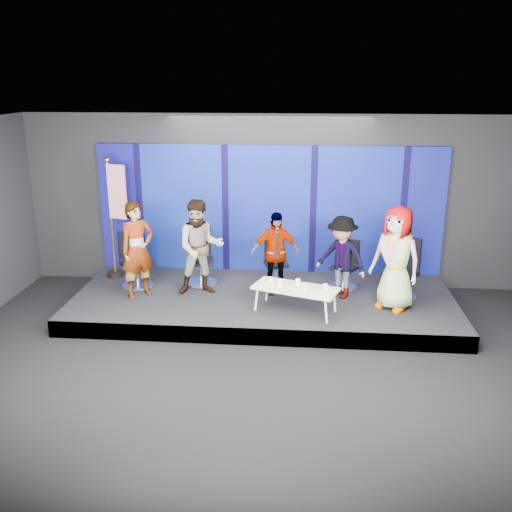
% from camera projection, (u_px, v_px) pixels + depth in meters
% --- Properties ---
extents(ground, '(10.00, 10.00, 0.00)m').
position_uv_depth(ground, '(251.00, 377.00, 8.32)').
color(ground, black).
rests_on(ground, ground).
extents(room_walls, '(10.02, 8.02, 3.51)m').
position_uv_depth(room_walls, '(250.00, 215.00, 7.59)').
color(room_walls, black).
rests_on(room_walls, ground).
extents(riser, '(7.00, 3.00, 0.30)m').
position_uv_depth(riser, '(264.00, 302.00, 10.65)').
color(riser, black).
rests_on(riser, ground).
extents(backdrop, '(7.00, 0.08, 2.60)m').
position_uv_depth(backdrop, '(269.00, 209.00, 11.59)').
color(backdrop, '#0E0755').
rests_on(backdrop, riser).
extents(chair_a, '(0.87, 0.87, 1.09)m').
position_uv_depth(chair_a, '(136.00, 269.00, 10.95)').
color(chair_a, silver).
rests_on(chair_a, riser).
extents(panelist_a, '(0.76, 0.75, 1.77)m').
position_uv_depth(panelist_a, '(138.00, 250.00, 10.34)').
color(panelist_a, black).
rests_on(panelist_a, riser).
extents(chair_b, '(0.75, 0.75, 1.10)m').
position_uv_depth(chair_b, '(201.00, 266.00, 11.09)').
color(chair_b, silver).
rests_on(chair_b, riser).
extents(panelist_b, '(1.00, 0.86, 1.78)m').
position_uv_depth(panelist_b, '(200.00, 247.00, 10.45)').
color(panelist_b, black).
rests_on(panelist_b, riser).
extents(chair_c, '(0.65, 0.65, 0.96)m').
position_uv_depth(chair_c, '(276.00, 268.00, 11.13)').
color(chair_c, silver).
rests_on(chair_c, riser).
extents(panelist_c, '(0.97, 0.58, 1.55)m').
position_uv_depth(panelist_c, '(275.00, 253.00, 10.52)').
color(panelist_c, black).
rests_on(panelist_c, riser).
extents(chair_d, '(0.73, 0.73, 0.94)m').
position_uv_depth(chair_d, '(345.00, 272.00, 10.90)').
color(chair_d, silver).
rests_on(chair_d, riser).
extents(panelist_d, '(1.13, 1.01, 1.53)m').
position_uv_depth(panelist_d, '(341.00, 257.00, 10.31)').
color(panelist_d, black).
rests_on(panelist_d, riser).
extents(chair_e, '(0.89, 0.89, 1.13)m').
position_uv_depth(chair_e, '(402.00, 279.00, 10.34)').
color(chair_e, silver).
rests_on(chair_e, riser).
extents(panelist_e, '(1.06, 1.00, 1.83)m').
position_uv_depth(panelist_e, '(396.00, 258.00, 9.75)').
color(panelist_e, black).
rests_on(panelist_e, riser).
extents(coffee_table, '(1.56, 1.05, 0.44)m').
position_uv_depth(coffee_table, '(296.00, 289.00, 9.76)').
color(coffee_table, tan).
rests_on(coffee_table, riser).
extents(mug_a, '(0.08, 0.08, 0.09)m').
position_uv_depth(mug_a, '(271.00, 280.00, 9.98)').
color(mug_a, silver).
rests_on(mug_a, coffee_table).
extents(mug_b, '(0.09, 0.09, 0.10)m').
position_uv_depth(mug_b, '(280.00, 283.00, 9.82)').
color(mug_b, silver).
rests_on(mug_b, coffee_table).
extents(mug_c, '(0.08, 0.08, 0.10)m').
position_uv_depth(mug_c, '(298.00, 282.00, 9.86)').
color(mug_c, silver).
rests_on(mug_c, coffee_table).
extents(mug_d, '(0.07, 0.07, 0.09)m').
position_uv_depth(mug_d, '(306.00, 287.00, 9.62)').
color(mug_d, silver).
rests_on(mug_d, coffee_table).
extents(mug_e, '(0.09, 0.09, 0.10)m').
position_uv_depth(mug_e, '(325.00, 287.00, 9.61)').
color(mug_e, silver).
rests_on(mug_e, coffee_table).
extents(flag_stand, '(0.54, 0.32, 2.42)m').
position_uv_depth(flag_stand, '(116.00, 216.00, 11.17)').
color(flag_stand, black).
rests_on(flag_stand, riser).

